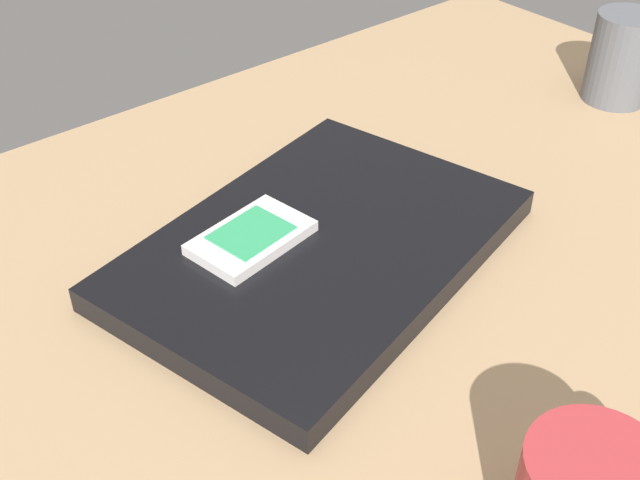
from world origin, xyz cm
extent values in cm
cube|color=tan|center=(0.00, 0.00, 1.50)|extent=(120.00, 80.00, 3.00)
cube|color=black|center=(-0.84, 4.48, 4.18)|extent=(39.86, 31.67, 2.36)
cube|color=silver|center=(-5.88, 7.64, 5.86)|extent=(11.04, 7.93, 0.99)
cube|color=#33A566|center=(-5.88, 7.64, 6.43)|extent=(7.01, 5.92, 0.14)
torus|color=#B23338|center=(-4.17, -27.38, 7.95)|extent=(6.44, 0.90, 6.44)
cylinder|color=#595B60|center=(45.49, 5.61, 8.17)|extent=(7.46, 7.46, 10.34)
camera|label=1|loc=(-36.17, -37.85, 46.93)|focal=44.69mm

